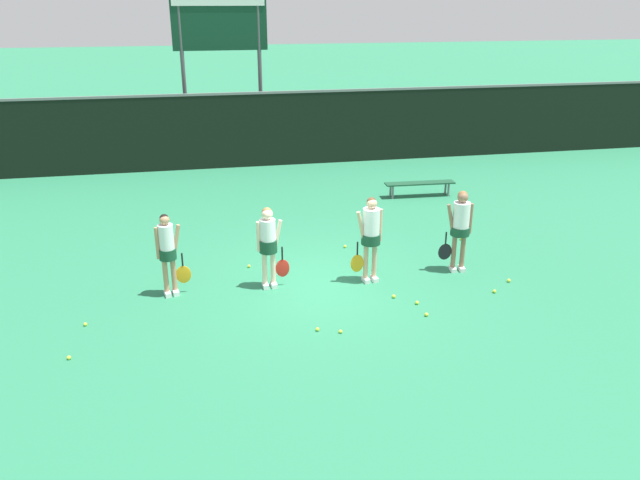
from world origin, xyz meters
TOP-DOWN VIEW (x-y plane):
  - ground_plane at (0.00, 0.00)m, footprint 140.00×140.00m
  - fence_windscreen at (0.00, 9.80)m, footprint 60.00×0.08m
  - scoreboard at (-1.23, 11.17)m, footprint 3.22×0.15m
  - bench_courtside at (4.06, 5.33)m, footprint 2.08×0.45m
  - player_0 at (-2.99, 0.09)m, footprint 0.62×0.34m
  - player_1 at (-1.04, 0.07)m, footprint 0.64×0.36m
  - player_2 at (1.02, -0.07)m, footprint 0.66×0.39m
  - player_3 at (3.00, 0.07)m, footprint 0.69×0.40m
  - tennis_ball_0 at (3.83, 1.73)m, footprint 0.07×0.07m
  - tennis_ball_1 at (3.82, -0.71)m, footprint 0.07×0.07m
  - tennis_ball_2 at (0.95, 1.81)m, footprint 0.07×0.07m
  - tennis_ball_3 at (3.30, -1.12)m, footprint 0.07×0.07m
  - tennis_ball_4 at (1.62, -1.28)m, footprint 0.07×0.07m
  - tennis_ball_5 at (-0.44, -1.91)m, footprint 0.07×0.07m
  - tennis_ball_6 at (-4.48, -0.91)m, footprint 0.06×0.06m
  - tennis_ball_7 at (-0.06, -2.06)m, footprint 0.06×0.06m
  - tennis_ball_8 at (1.63, -1.77)m, footprint 0.07×0.07m
  - tennis_ball_9 at (-4.58, -2.02)m, footprint 0.07×0.07m
  - tennis_ball_10 at (1.27, -0.93)m, footprint 0.07×0.07m
  - tennis_ball_11 at (-1.37, 1.10)m, footprint 0.07×0.07m

SIDE VIEW (x-z plane):
  - ground_plane at x=0.00m, z-range 0.00..0.00m
  - tennis_ball_7 at x=-0.06m, z-range 0.00..0.06m
  - tennis_ball_6 at x=-4.48m, z-range 0.00..0.06m
  - tennis_ball_5 at x=-0.44m, z-range 0.00..0.07m
  - tennis_ball_11 at x=-1.37m, z-range 0.00..0.07m
  - tennis_ball_2 at x=0.95m, z-range 0.00..0.07m
  - tennis_ball_9 at x=-4.58m, z-range 0.00..0.07m
  - tennis_ball_3 at x=3.30m, z-range 0.00..0.07m
  - tennis_ball_8 at x=1.63m, z-range 0.00..0.07m
  - tennis_ball_0 at x=3.83m, z-range 0.00..0.07m
  - tennis_ball_10 at x=1.27m, z-range 0.00..0.07m
  - tennis_ball_4 at x=1.62m, z-range 0.00..0.07m
  - tennis_ball_1 at x=3.82m, z-range 0.00..0.07m
  - bench_courtside at x=4.06m, z-range 0.16..0.58m
  - player_0 at x=-2.99m, z-range 0.13..1.80m
  - player_1 at x=-1.04m, z-range 0.15..1.84m
  - player_3 at x=3.00m, z-range 0.18..1.96m
  - player_2 at x=1.02m, z-range 0.17..1.98m
  - fence_windscreen at x=0.00m, z-range 0.01..2.56m
  - scoreboard at x=-1.23m, z-range 1.47..7.05m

